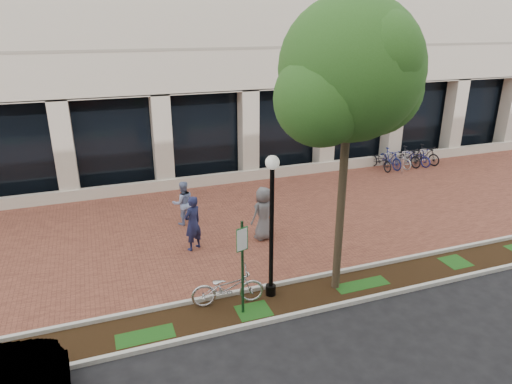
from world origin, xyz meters
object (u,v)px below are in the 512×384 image
object	(u,v)px
parking_sign	(243,257)
street_tree	(351,79)
bollard	(402,166)
locked_bicycle	(228,287)
pedestrian_mid	(183,203)
bike_rack_cluster	(403,158)
pedestrian_right	(263,213)
lamppost	(272,220)
pedestrian_left	(193,223)

from	to	relation	value
parking_sign	street_tree	bearing A→B (deg)	-12.09
parking_sign	bollard	size ratio (longest dim) A/B	2.98
locked_bicycle	bollard	world-z (taller)	locked_bicycle
pedestrian_mid	bollard	world-z (taller)	pedestrian_mid
street_tree	bike_rack_cluster	size ratio (longest dim) A/B	2.19
pedestrian_right	lamppost	bearing A→B (deg)	54.83
locked_bicycle	bollard	bearing A→B (deg)	-47.53
street_tree	pedestrian_right	size ratio (longest dim) A/B	4.13
street_tree	pedestrian_mid	xyz separation A→B (m)	(-3.19, 5.73, -4.94)
parking_sign	lamppost	bearing A→B (deg)	10.66
lamppost	bike_rack_cluster	bearing A→B (deg)	38.72
street_tree	pedestrian_right	bearing A→B (deg)	103.68
lamppost	pedestrian_right	distance (m)	3.74
lamppost	bike_rack_cluster	world-z (taller)	lamppost
bollard	bike_rack_cluster	xyz separation A→B (m)	(0.83, 1.05, 0.04)
street_tree	locked_bicycle	bearing A→B (deg)	175.94
pedestrian_mid	bike_rack_cluster	distance (m)	12.54
lamppost	street_tree	xyz separation A→B (m)	(1.93, -0.23, 3.51)
street_tree	bollard	size ratio (longest dim) A/B	8.92
pedestrian_mid	bollard	xyz separation A→B (m)	(11.29, 2.15, -0.39)
pedestrian_mid	lamppost	bearing A→B (deg)	99.54
pedestrian_mid	bollard	distance (m)	11.50
pedestrian_left	bollard	bearing A→B (deg)	169.25
pedestrian_mid	pedestrian_right	size ratio (longest dim) A/B	0.89
locked_bicycle	bike_rack_cluster	xyz separation A→B (m)	(12.08, 8.71, -0.02)
lamppost	pedestrian_left	distance (m)	3.89
locked_bicycle	bollard	distance (m)	13.61
bike_rack_cluster	bollard	bearing A→B (deg)	-135.40
pedestrian_left	pedestrian_right	size ratio (longest dim) A/B	0.99
locked_bicycle	pedestrian_left	world-z (taller)	pedestrian_left
parking_sign	street_tree	distance (m)	5.06
parking_sign	locked_bicycle	size ratio (longest dim) A/B	1.34
locked_bicycle	bike_rack_cluster	world-z (taller)	bike_rack_cluster
pedestrian_right	locked_bicycle	bearing A→B (deg)	38.07
parking_sign	locked_bicycle	bearing A→B (deg)	96.70
street_tree	locked_bicycle	xyz separation A→B (m)	(-3.15, 0.22, -5.26)
pedestrian_mid	bike_rack_cluster	xyz separation A→B (m)	(12.12, 3.20, -0.35)
lamppost	locked_bicycle	size ratio (longest dim) A/B	2.06
lamppost	pedestrian_right	world-z (taller)	lamppost
pedestrian_mid	pedestrian_left	bearing A→B (deg)	83.51
pedestrian_left	bike_rack_cluster	distance (m)	13.35
lamppost	parking_sign	bearing A→B (deg)	-151.18
street_tree	locked_bicycle	size ratio (longest dim) A/B	4.01
street_tree	bike_rack_cluster	bearing A→B (deg)	45.02
locked_bicycle	bike_rack_cluster	distance (m)	14.89
pedestrian_left	pedestrian_mid	distance (m)	2.12
parking_sign	bollard	world-z (taller)	parking_sign
parking_sign	street_tree	world-z (taller)	street_tree
street_tree	lamppost	bearing A→B (deg)	173.19
pedestrian_mid	street_tree	bearing A→B (deg)	115.69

